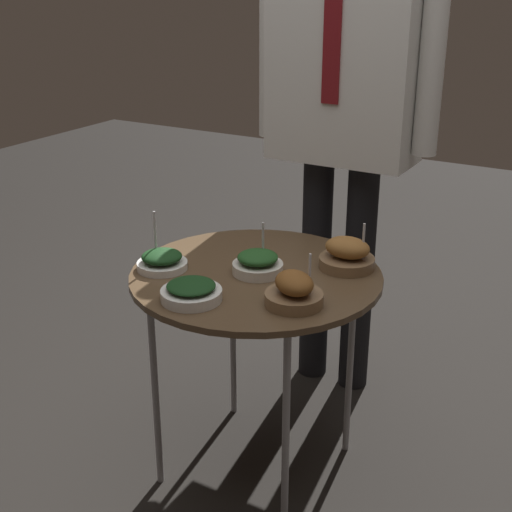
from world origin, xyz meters
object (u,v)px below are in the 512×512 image
object	(u,v)px
serving_cart	(256,286)
bowl_roast_back_right	(347,255)
bowl_roast_near_rim	(294,291)
bowl_spinach_front_center	(162,261)
bowl_spinach_front_right	(258,263)
bowl_spinach_mid_right	(191,292)
waiter_figure	(345,88)

from	to	relation	value
serving_cart	bowl_roast_back_right	world-z (taller)	bowl_roast_back_right
serving_cart	bowl_roast_near_rim	world-z (taller)	bowl_roast_near_rim
bowl_spinach_front_center	bowl_roast_back_right	xyz separation A→B (m)	(0.45, 0.27, 0.01)
serving_cart	bowl_roast_back_right	xyz separation A→B (m)	(0.20, 0.16, 0.08)
bowl_spinach_front_center	bowl_roast_near_rim	xyz separation A→B (m)	(0.43, -0.02, 0.01)
bowl_spinach_front_right	bowl_roast_back_right	xyz separation A→B (m)	(0.20, 0.16, 0.01)
bowl_spinach_mid_right	bowl_roast_back_right	world-z (taller)	bowl_roast_back_right
serving_cart	bowl_spinach_mid_right	size ratio (longest dim) A/B	4.46
bowl_spinach_front_center	bowl_spinach_front_right	xyz separation A→B (m)	(0.25, 0.11, 0.00)
serving_cart	bowl_roast_back_right	bearing A→B (deg)	38.10
bowl_spinach_front_center	bowl_roast_near_rim	size ratio (longest dim) A/B	1.04
bowl_spinach_front_center	waiter_figure	distance (m)	0.84
bowl_spinach_front_right	bowl_roast_back_right	bearing A→B (deg)	38.77
waiter_figure	bowl_spinach_front_right	bearing A→B (deg)	-88.66
bowl_spinach_mid_right	waiter_figure	size ratio (longest dim) A/B	0.09
serving_cart	waiter_figure	world-z (taller)	waiter_figure
bowl_roast_back_right	waiter_figure	distance (m)	0.62
bowl_spinach_front_center	bowl_spinach_front_right	world-z (taller)	bowl_spinach_front_center
waiter_figure	bowl_spinach_mid_right	bearing A→B (deg)	-93.22
bowl_spinach_front_right	serving_cart	bearing A→B (deg)	-174.10
bowl_spinach_mid_right	serving_cart	bearing A→B (deg)	76.87
bowl_spinach_front_center	bowl_spinach_mid_right	xyz separation A→B (m)	(0.19, -0.13, -0.00)
bowl_spinach_front_center	bowl_spinach_mid_right	distance (m)	0.23
bowl_roast_back_right	bowl_spinach_front_right	bearing A→B (deg)	-141.23
bowl_spinach_mid_right	bowl_spinach_front_right	size ratio (longest dim) A/B	1.11
serving_cart	bowl_spinach_mid_right	distance (m)	0.25
serving_cart	waiter_figure	bearing A→B (deg)	90.80
bowl_spinach_mid_right	waiter_figure	distance (m)	0.93
bowl_spinach_front_right	bowl_roast_back_right	world-z (taller)	same
bowl_roast_back_right	waiter_figure	world-z (taller)	waiter_figure
bowl_spinach_mid_right	bowl_roast_near_rim	xyz separation A→B (m)	(0.24, 0.11, 0.01)
bowl_spinach_mid_right	waiter_figure	bearing A→B (deg)	86.78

